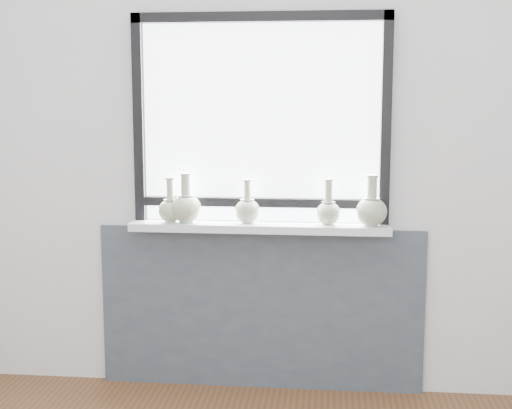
# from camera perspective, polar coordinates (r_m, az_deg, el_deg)

# --- Properties ---
(back_wall) EXTENTS (3.60, 0.02, 2.60)m
(back_wall) POSITION_cam_1_polar(r_m,az_deg,el_deg) (3.66, 0.43, 4.94)
(back_wall) COLOR silver
(back_wall) RESTS_ON ground
(apron_panel) EXTENTS (1.70, 0.03, 0.86)m
(apron_panel) POSITION_cam_1_polar(r_m,az_deg,el_deg) (3.79, 0.37, -8.33)
(apron_panel) COLOR #434F58
(apron_panel) RESTS_ON ground
(windowsill) EXTENTS (1.32, 0.18, 0.04)m
(windowsill) POSITION_cam_1_polar(r_m,az_deg,el_deg) (3.62, 0.27, -1.82)
(windowsill) COLOR silver
(windowsill) RESTS_ON apron_panel
(window) EXTENTS (1.30, 0.06, 1.05)m
(window) POSITION_cam_1_polar(r_m,az_deg,el_deg) (3.62, 0.37, 7.13)
(window) COLOR black
(window) RESTS_ON windowsill
(vase_a) EXTENTS (0.13, 0.13, 0.23)m
(vase_a) POSITION_cam_1_polar(r_m,az_deg,el_deg) (3.67, -6.87, -0.32)
(vase_a) COLOR #ADBC9A
(vase_a) RESTS_ON windowsill
(vase_b) EXTENTS (0.16, 0.16, 0.25)m
(vase_b) POSITION_cam_1_polar(r_m,az_deg,el_deg) (3.64, -5.62, -0.14)
(vase_b) COLOR #ADBC9A
(vase_b) RESTS_ON windowsill
(vase_c) EXTENTS (0.13, 0.13, 0.22)m
(vase_c) POSITION_cam_1_polar(r_m,az_deg,el_deg) (3.61, -0.69, -0.38)
(vase_c) COLOR #ADBC9A
(vase_c) RESTS_ON windowsill
(vase_d) EXTENTS (0.13, 0.13, 0.23)m
(vase_d) POSITION_cam_1_polar(r_m,az_deg,el_deg) (3.58, 5.81, -0.47)
(vase_d) COLOR #ADBC9A
(vase_d) RESTS_ON windowsill
(vase_e) EXTENTS (0.16, 0.16, 0.25)m
(vase_e) POSITION_cam_1_polar(r_m,az_deg,el_deg) (3.57, 9.21, -0.38)
(vase_e) COLOR #ADBC9A
(vase_e) RESTS_ON windowsill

